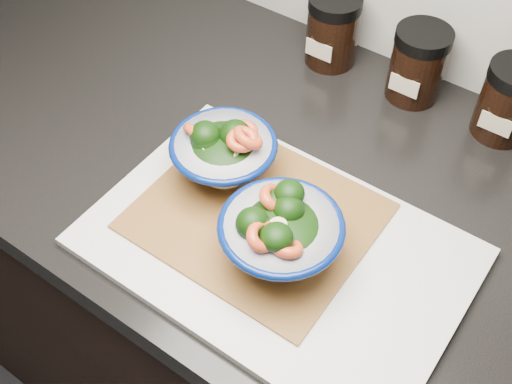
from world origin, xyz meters
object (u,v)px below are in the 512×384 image
Objects in this scene: spice_jar_a at (333,30)px; spice_jar_c at (509,101)px; cutting_board at (276,247)px; bowl_right at (280,234)px; spice_jar_b at (418,64)px; bowl_left at (223,153)px.

spice_jar_c is (0.28, 0.00, 0.00)m from spice_jar_a.
spice_jar_a is (-0.14, 0.36, 0.05)m from cutting_board.
bowl_right reaches higher than spice_jar_b.
cutting_board is 3.98× the size of spice_jar_c.
bowl_right is at bearing -26.98° from bowl_left.
bowl_left is at bearing -130.11° from spice_jar_c.
bowl_left is 0.33m from spice_jar_b.
bowl_left is 1.22× the size of spice_jar_b.
bowl_left is 0.31m from spice_jar_a.
cutting_board is 0.39m from spice_jar_a.
bowl_right is at bearing -88.46° from spice_jar_b.
cutting_board is 0.36m from spice_jar_b.
bowl_right is (0.01, -0.02, 0.06)m from cutting_board.
spice_jar_a is at bearing 111.28° from cutting_board.
spice_jar_c is (0.26, 0.31, -0.00)m from bowl_left.
spice_jar_a is at bearing 180.00° from spice_jar_b.
bowl_left is at bearing 153.02° from bowl_right.
spice_jar_b is at bearing 68.47° from bowl_left.
cutting_board is at bearing -23.28° from bowl_left.
bowl_right is 1.28× the size of spice_jar_b.
spice_jar_a is (-0.02, 0.31, -0.00)m from bowl_left.
bowl_left is 0.15m from bowl_right.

